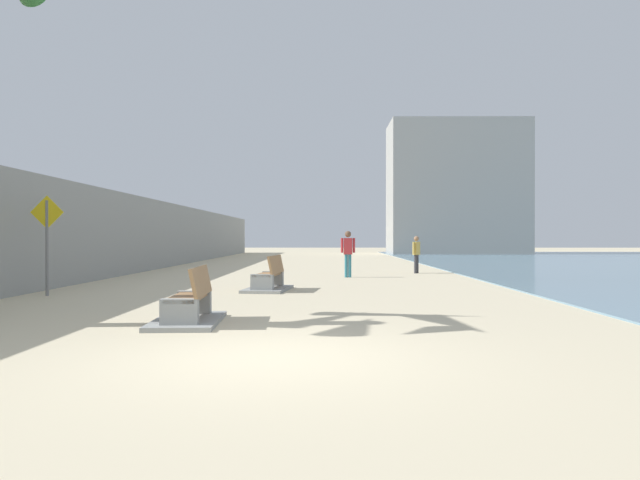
{
  "coord_description": "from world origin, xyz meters",
  "views": [
    {
      "loc": [
        0.7,
        -7.29,
        1.48
      ],
      "look_at": [
        0.5,
        15.98,
        1.38
      ],
      "focal_mm": 33.24,
      "sensor_mm": 36.0,
      "label": 1
    }
  ],
  "objects_px": {
    "bench_far": "(269,282)",
    "person_standing": "(416,252)",
    "pedestrian_sign": "(47,233)",
    "person_walking": "(348,250)",
    "bench_near": "(189,310)"
  },
  "relations": [
    {
      "from": "pedestrian_sign",
      "to": "person_walking",
      "type": "bearing_deg",
      "value": 41.31
    },
    {
      "from": "bench_near",
      "to": "bench_far",
      "type": "bearing_deg",
      "value": 82.98
    },
    {
      "from": "bench_far",
      "to": "person_standing",
      "type": "relative_size",
      "value": 1.44
    },
    {
      "from": "pedestrian_sign",
      "to": "person_standing",
      "type": "bearing_deg",
      "value": 41.24
    },
    {
      "from": "person_standing",
      "to": "pedestrian_sign",
      "type": "relative_size",
      "value": 0.6
    },
    {
      "from": "person_standing",
      "to": "pedestrian_sign",
      "type": "distance_m",
      "value": 14.41
    },
    {
      "from": "person_walking",
      "to": "person_standing",
      "type": "xyz_separation_m",
      "value": [
        2.92,
        2.54,
        -0.13
      ]
    },
    {
      "from": "bench_far",
      "to": "pedestrian_sign",
      "type": "distance_m",
      "value": 5.85
    },
    {
      "from": "person_standing",
      "to": "bench_far",
      "type": "bearing_deg",
      "value": -123.84
    },
    {
      "from": "bench_near",
      "to": "person_standing",
      "type": "relative_size",
      "value": 1.4
    },
    {
      "from": "bench_near",
      "to": "person_walking",
      "type": "bearing_deg",
      "value": 74.75
    },
    {
      "from": "bench_far",
      "to": "person_standing",
      "type": "distance_m",
      "value": 9.61
    },
    {
      "from": "bench_far",
      "to": "person_walking",
      "type": "height_order",
      "value": "person_walking"
    },
    {
      "from": "person_walking",
      "to": "person_standing",
      "type": "distance_m",
      "value": 3.88
    },
    {
      "from": "bench_far",
      "to": "person_standing",
      "type": "bearing_deg",
      "value": 56.16
    }
  ]
}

